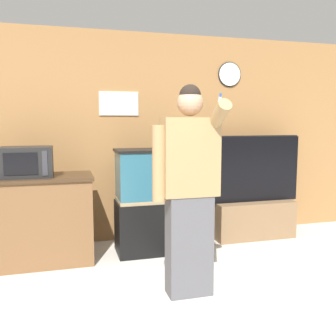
{
  "coord_description": "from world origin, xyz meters",
  "views": [
    {
      "loc": [
        -0.73,
        -2.14,
        1.51
      ],
      "look_at": [
        0.25,
        1.4,
        1.05
      ],
      "focal_mm": 40.0,
      "sensor_mm": 36.0,
      "label": 1
    }
  ],
  "objects_px": {
    "counter_island": "(24,220)",
    "microwave": "(27,162)",
    "person_standing": "(189,188)",
    "aquarium_on_stand": "(157,201)",
    "tv_on_stand": "(253,208)"
  },
  "relations": [
    {
      "from": "microwave",
      "to": "person_standing",
      "type": "bearing_deg",
      "value": -38.37
    },
    {
      "from": "person_standing",
      "to": "microwave",
      "type": "bearing_deg",
      "value": 141.63
    },
    {
      "from": "aquarium_on_stand",
      "to": "person_standing",
      "type": "height_order",
      "value": "person_standing"
    },
    {
      "from": "person_standing",
      "to": "counter_island",
      "type": "bearing_deg",
      "value": 141.95
    },
    {
      "from": "aquarium_on_stand",
      "to": "counter_island",
      "type": "bearing_deg",
      "value": -179.51
    },
    {
      "from": "microwave",
      "to": "person_standing",
      "type": "xyz_separation_m",
      "value": [
        1.39,
        -1.1,
        -0.15
      ]
    },
    {
      "from": "counter_island",
      "to": "person_standing",
      "type": "distance_m",
      "value": 1.9
    },
    {
      "from": "aquarium_on_stand",
      "to": "person_standing",
      "type": "bearing_deg",
      "value": -90.11
    },
    {
      "from": "counter_island",
      "to": "aquarium_on_stand",
      "type": "distance_m",
      "value": 1.46
    },
    {
      "from": "tv_on_stand",
      "to": "person_standing",
      "type": "relative_size",
      "value": 0.73
    },
    {
      "from": "counter_island",
      "to": "aquarium_on_stand",
      "type": "relative_size",
      "value": 1.21
    },
    {
      "from": "counter_island",
      "to": "microwave",
      "type": "height_order",
      "value": "microwave"
    },
    {
      "from": "tv_on_stand",
      "to": "person_standing",
      "type": "bearing_deg",
      "value": -135.2
    },
    {
      "from": "aquarium_on_stand",
      "to": "microwave",
      "type": "bearing_deg",
      "value": -177.94
    },
    {
      "from": "counter_island",
      "to": "aquarium_on_stand",
      "type": "xyz_separation_m",
      "value": [
        1.45,
        0.01,
        0.13
      ]
    }
  ]
}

